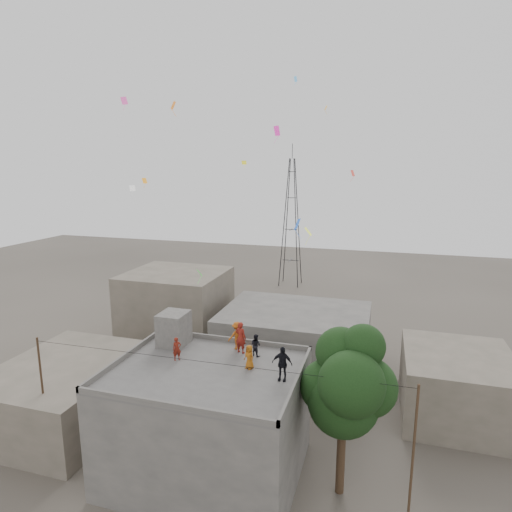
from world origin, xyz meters
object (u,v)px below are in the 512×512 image
Objects in this scene: tree at (348,384)px; person_dark_adult at (282,364)px; person_red_adult at (241,337)px; stair_head_box at (174,329)px; transmission_tower at (291,223)px.

tree is 3.39m from person_dark_adult.
person_red_adult is 3.96m from person_dark_adult.
stair_head_box is at bearing 169.26° from tree.
tree is 5.08× the size of person_dark_adult.
transmission_tower is at bearing 102.88° from person_dark_adult.
tree is at bearing -10.74° from stair_head_box.
transmission_tower is 40.79m from person_dark_adult.
stair_head_box is at bearing -88.77° from transmission_tower.
tree reaches higher than stair_head_box.
transmission_tower is 37.79m from person_red_adult.
stair_head_box is 0.22× the size of tree.
transmission_tower is 10.70× the size of person_red_adult.
person_red_adult is at bearing 141.84° from person_dark_adult.
transmission_tower is at bearing 91.23° from stair_head_box.
tree is 0.45× the size of transmission_tower.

